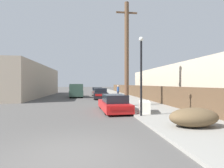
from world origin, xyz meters
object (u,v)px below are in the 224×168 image
at_px(discarded_fridge, 144,107).
at_px(car_parked_far, 97,91).
at_px(car_parked_mid, 100,94).
at_px(utility_pole, 127,53).
at_px(pedestrian, 118,91).
at_px(brush_pile, 194,117).
at_px(street_lamp, 141,70).
at_px(pickup_truck, 76,91).
at_px(parked_sports_car_red, 114,104).

relative_size(discarded_fridge, car_parked_far, 0.38).
distance_m(car_parked_mid, utility_pole, 9.43).
xyz_separation_m(car_parked_mid, car_parked_far, (-0.06, 7.58, -0.02)).
height_order(car_parked_far, utility_pole, utility_pole).
xyz_separation_m(utility_pole, pedestrian, (0.90, 9.74, -3.59)).
bearing_deg(utility_pole, discarded_fridge, -83.22).
bearing_deg(utility_pole, brush_pile, -80.19).
bearing_deg(street_lamp, car_parked_far, 94.33).
distance_m(street_lamp, brush_pile, 3.89).
bearing_deg(utility_pole, street_lamp, -92.03).
bearing_deg(pickup_truck, brush_pile, 103.92).
bearing_deg(car_parked_mid, pedestrian, 27.93).
bearing_deg(brush_pile, pedestrian, 91.28).
height_order(pickup_truck, utility_pole, utility_pole).
height_order(discarded_fridge, car_parked_far, car_parked_far).
bearing_deg(utility_pole, parked_sports_car_red, -123.43).
distance_m(car_parked_far, pickup_truck, 5.57).
relative_size(discarded_fridge, parked_sports_car_red, 0.37).
height_order(discarded_fridge, utility_pole, utility_pole).
xyz_separation_m(discarded_fridge, street_lamp, (-0.57, -1.18, 2.29)).
xyz_separation_m(parked_sports_car_red, utility_pole, (1.40, 2.13, 4.00)).
distance_m(street_lamp, pedestrian, 14.52).
bearing_deg(parked_sports_car_red, discarded_fridge, -39.20).
xyz_separation_m(car_parked_far, pickup_truck, (-3.27, -4.50, 0.32)).
bearing_deg(car_parked_far, utility_pole, -82.09).
relative_size(car_parked_mid, car_parked_far, 0.96).
height_order(parked_sports_car_red, car_parked_mid, car_parked_mid).
distance_m(parked_sports_car_red, pickup_truck, 14.11).
relative_size(pickup_truck, utility_pole, 0.62).
xyz_separation_m(discarded_fridge, car_parked_mid, (-2.08, 11.89, 0.18)).
relative_size(car_parked_mid, utility_pole, 0.50).
distance_m(discarded_fridge, brush_pile, 4.10).
distance_m(car_parked_far, pedestrian, 6.81).
xyz_separation_m(discarded_fridge, utility_pole, (-0.41, 3.46, 4.06)).
bearing_deg(utility_pole, pickup_truck, 113.47).
distance_m(discarded_fridge, car_parked_far, 19.58).
bearing_deg(pickup_truck, discarded_fridge, 105.46).
xyz_separation_m(discarded_fridge, car_parked_far, (-2.14, 19.46, 0.16)).
bearing_deg(car_parked_far, brush_pile, -80.93).
xyz_separation_m(parked_sports_car_red, pickup_truck, (-3.59, 13.64, 0.40)).
relative_size(car_parked_far, pickup_truck, 0.85).
relative_size(parked_sports_car_red, utility_pole, 0.54).
distance_m(discarded_fridge, car_parked_mid, 12.07).
xyz_separation_m(parked_sports_car_red, pedestrian, (2.31, 11.86, 0.40)).
bearing_deg(car_parked_far, car_parked_mid, -87.81).
distance_m(car_parked_far, utility_pole, 16.57).
relative_size(brush_pile, pedestrian, 1.32).
distance_m(discarded_fridge, pedestrian, 13.21).
bearing_deg(brush_pile, discarded_fridge, 102.38).
relative_size(car_parked_far, brush_pile, 2.12).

